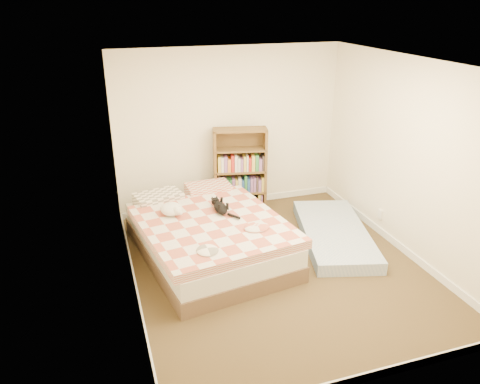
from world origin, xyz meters
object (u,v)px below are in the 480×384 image
object	(u,v)px
bookshelf	(240,180)
white_dog	(172,209)
floor_mattress	(334,234)
black_cat	(220,207)
bed	(207,234)

from	to	relation	value
bookshelf	white_dog	size ratio (longest dim) A/B	3.61
white_dog	floor_mattress	bearing A→B (deg)	6.58
bookshelf	black_cat	distance (m)	1.23
floor_mattress	black_cat	distance (m)	1.68
bookshelf	white_dog	distance (m)	1.57
bed	white_dog	distance (m)	0.57
bed	black_cat	bearing A→B (deg)	12.82
black_cat	floor_mattress	bearing A→B (deg)	-14.19
floor_mattress	white_dog	xyz separation A→B (m)	(-2.19, 0.36, 0.54)
bookshelf	white_dog	world-z (taller)	bookshelf
bookshelf	floor_mattress	size ratio (longest dim) A/B	0.71
bookshelf	floor_mattress	distance (m)	1.69
bookshelf	black_cat	xyz separation A→B (m)	(-0.61, -1.06, 0.10)
black_cat	white_dog	size ratio (longest dim) A/B	1.60
floor_mattress	black_cat	size ratio (longest dim) A/B	3.20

